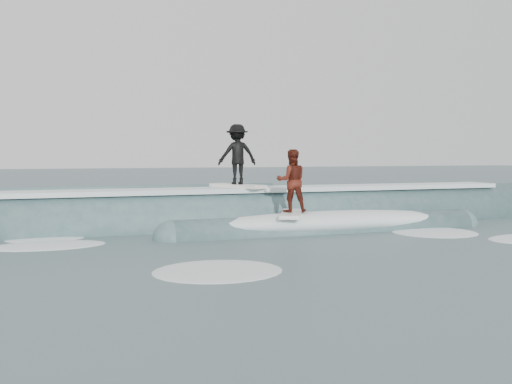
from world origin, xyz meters
name	(u,v)px	position (x,y,z in m)	size (l,w,h in m)	color
ground	(286,241)	(0.00, 0.00, 0.00)	(160.00, 160.00, 0.00)	#3E565A
breaking_wave	(256,225)	(0.24, 2.99, 0.04)	(23.46, 3.89, 2.22)	#37585D
surfer_black	(237,156)	(-0.26, 3.28, 2.13)	(1.38, 2.04, 1.93)	white
surfer_red	(292,184)	(0.61, 1.08, 1.38)	(1.36, 2.04, 1.82)	white
whitewater	(313,242)	(0.56, -0.44, 0.00)	(15.05, 6.91, 0.10)	white
far_swells	(161,195)	(-0.10, 17.65, 0.00)	(40.29, 8.65, 0.80)	#37585D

